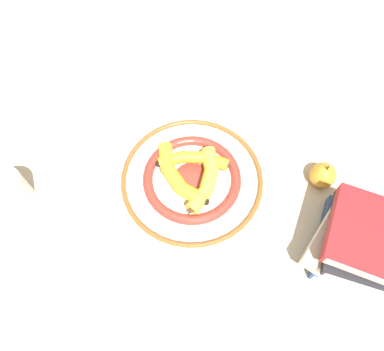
# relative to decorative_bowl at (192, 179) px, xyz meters

# --- Properties ---
(ground_plane) EXTENTS (2.80, 2.80, 0.00)m
(ground_plane) POSITION_rel_decorative_bowl_xyz_m (-0.01, -0.01, -0.02)
(ground_plane) COLOR beige
(decorative_bowl) EXTENTS (0.35, 0.35, 0.03)m
(decorative_bowl) POSITION_rel_decorative_bowl_xyz_m (0.00, 0.00, 0.00)
(decorative_bowl) COLOR white
(decorative_bowl) RESTS_ON ground_plane
(banana_a) EXTENTS (0.17, 0.12, 0.03)m
(banana_a) POSITION_rel_decorative_bowl_xyz_m (-0.02, 0.04, 0.03)
(banana_a) COLOR gold
(banana_a) RESTS_ON decorative_bowl
(banana_b) EXTENTS (0.20, 0.11, 0.04)m
(banana_b) POSITION_rel_decorative_bowl_xyz_m (-0.03, -0.03, 0.04)
(banana_b) COLOR yellow
(banana_b) RESTS_ON decorative_bowl
(banana_c) EXTENTS (0.09, 0.18, 0.04)m
(banana_c) POSITION_rel_decorative_bowl_xyz_m (0.04, 0.00, 0.04)
(banana_c) COLOR yellow
(banana_c) RESTS_ON decorative_bowl
(book_stack) EXTENTS (0.19, 0.24, 0.14)m
(book_stack) POSITION_rel_decorative_bowl_xyz_m (0.39, 0.07, 0.05)
(book_stack) COLOR #2D4C84
(book_stack) RESTS_ON ground_plane
(coffee_mug) EXTENTS (0.12, 0.10, 0.09)m
(coffee_mug) POSITION_rel_decorative_bowl_xyz_m (-0.33, -0.30, 0.03)
(coffee_mug) COLOR white
(coffee_mug) RESTS_ON ground_plane
(apple) EXTENTS (0.06, 0.06, 0.08)m
(apple) POSITION_rel_decorative_bowl_xyz_m (0.26, 0.19, 0.02)
(apple) COLOR gold
(apple) RESTS_ON ground_plane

